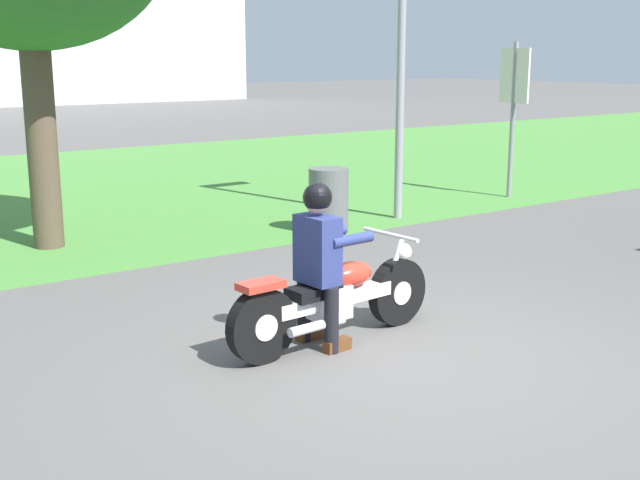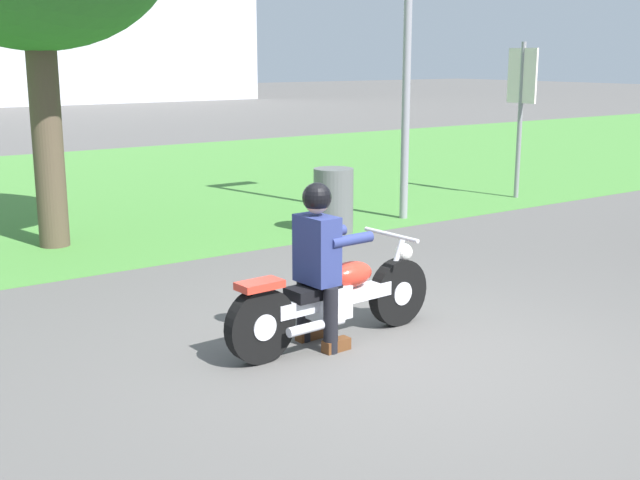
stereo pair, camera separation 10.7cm
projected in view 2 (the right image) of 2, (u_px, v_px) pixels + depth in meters
ground at (404, 360)px, 6.51m from camera, size 120.00×120.00×0.00m
grass_verge at (34, 193)px, 14.41m from camera, size 60.00×12.00×0.01m
motorcycle_lead at (335, 299)px, 6.84m from camera, size 2.10×0.66×0.86m
rider_lead at (319, 253)px, 6.65m from camera, size 0.56×0.48×1.38m
trash_can at (333, 201)px, 11.12m from camera, size 0.54×0.54×0.89m
sign_banner at (521, 96)px, 13.61m from camera, size 0.08×0.60×2.60m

